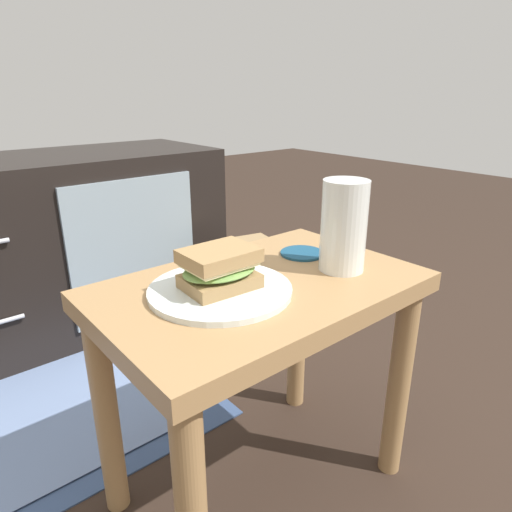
# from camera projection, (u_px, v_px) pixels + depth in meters

# --- Properties ---
(ground_plane) EXTENTS (8.00, 8.00, 0.00)m
(ground_plane) POSITION_uv_depth(u_px,v_px,m) (260.00, 484.00, 0.94)
(ground_plane) COLOR #2D2119
(side_table) EXTENTS (0.56, 0.36, 0.46)m
(side_table) POSITION_uv_depth(u_px,v_px,m) (260.00, 328.00, 0.82)
(side_table) COLOR #A37A4C
(side_table) RESTS_ON ground
(tv_cabinet) EXTENTS (0.96, 0.46, 0.58)m
(tv_cabinet) POSITION_uv_depth(u_px,v_px,m) (72.00, 243.00, 1.51)
(tv_cabinet) COLOR black
(tv_cabinet) RESTS_ON ground
(plate) EXTENTS (0.24, 0.24, 0.01)m
(plate) POSITION_uv_depth(u_px,v_px,m) (220.00, 290.00, 0.74)
(plate) COLOR silver
(plate) RESTS_ON side_table
(sandwich_front) EXTENTS (0.13, 0.10, 0.07)m
(sandwich_front) POSITION_uv_depth(u_px,v_px,m) (220.00, 269.00, 0.73)
(sandwich_front) COLOR #9E7A4C
(sandwich_front) RESTS_ON plate
(beer_glass) EXTENTS (0.08, 0.08, 0.17)m
(beer_glass) POSITION_uv_depth(u_px,v_px,m) (344.00, 229.00, 0.81)
(beer_glass) COLOR silver
(beer_glass) RESTS_ON side_table
(coaster) EXTENTS (0.09, 0.09, 0.01)m
(coaster) POSITION_uv_depth(u_px,v_px,m) (302.00, 253.00, 0.91)
(coaster) COLOR navy
(coaster) RESTS_ON side_table
(paper_bag) EXTENTS (0.22, 0.17, 0.31)m
(paper_bag) POSITION_uv_depth(u_px,v_px,m) (244.00, 285.00, 1.52)
(paper_bag) COLOR tan
(paper_bag) RESTS_ON ground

